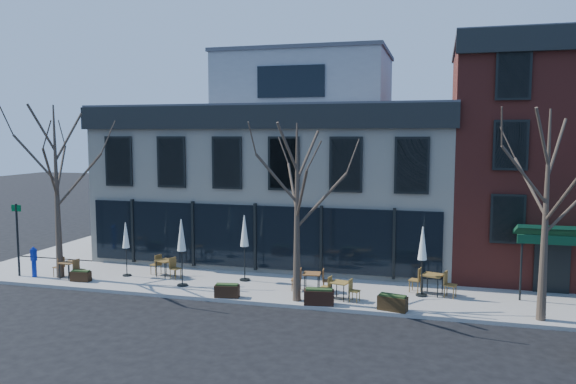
# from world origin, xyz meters

# --- Properties ---
(ground) EXTENTS (120.00, 120.00, 0.00)m
(ground) POSITION_xyz_m (0.00, 0.00, 0.00)
(ground) COLOR black
(ground) RESTS_ON ground
(sidewalk_front) EXTENTS (33.50, 4.70, 0.15)m
(sidewalk_front) POSITION_xyz_m (3.25, -2.15, 0.07)
(sidewalk_front) COLOR gray
(sidewalk_front) RESTS_ON ground
(sidewalk_side) EXTENTS (4.50, 12.00, 0.15)m
(sidewalk_side) POSITION_xyz_m (-11.25, 6.00, 0.07)
(sidewalk_side) COLOR gray
(sidewalk_side) RESTS_ON ground
(corner_building) EXTENTS (18.39, 10.39, 11.10)m
(corner_building) POSITION_xyz_m (0.07, 5.07, 4.72)
(corner_building) COLOR silver
(corner_building) RESTS_ON ground
(red_brick_building) EXTENTS (8.20, 11.78, 11.18)m
(red_brick_building) POSITION_xyz_m (13.00, 4.98, 5.64)
(red_brick_building) COLOR maroon
(red_brick_building) RESTS_ON ground
(tree_corner) EXTENTS (3.93, 3.98, 7.92)m
(tree_corner) POSITION_xyz_m (-8.49, -3.20, 4.25)
(tree_corner) COLOR #382B21
(tree_corner) RESTS_ON sidewalk_front
(tree_mid) EXTENTS (3.50, 3.55, 7.04)m
(tree_mid) POSITION_xyz_m (3.01, -3.90, 3.79)
(tree_mid) COLOR #382B21
(tree_mid) RESTS_ON sidewalk_front
(tree_right) EXTENTS (3.72, 3.77, 7.48)m
(tree_right) POSITION_xyz_m (12.01, -3.90, 4.02)
(tree_right) COLOR #382B21
(tree_right) RESTS_ON sidewalk_front
(sign_pole) EXTENTS (0.50, 0.10, 3.40)m
(sign_pole) POSITION_xyz_m (-10.50, -3.50, 2.07)
(sign_pole) COLOR black
(sign_pole) RESTS_ON sidewalk_front
(call_box) EXTENTS (0.29, 0.28, 1.43)m
(call_box) POSITION_xyz_m (-9.70, -3.46, 0.90)
(call_box) COLOR #0B2293
(call_box) RESTS_ON sidewalk_front
(cafe_set_0) EXTENTS (1.79, 0.82, 0.92)m
(cafe_set_0) POSITION_xyz_m (-7.99, -3.25, 0.62)
(cafe_set_0) COLOR brown
(cafe_set_0) RESTS_ON sidewalk_front
(cafe_set_1) EXTENTS (1.85, 1.08, 0.95)m
(cafe_set_1) POSITION_xyz_m (-3.83, -1.83, 0.64)
(cafe_set_1) COLOR brown
(cafe_set_1) RESTS_ON sidewalk_front
(cafe_set_3) EXTENTS (1.82, 0.80, 0.94)m
(cafe_set_3) POSITION_xyz_m (3.28, -2.41, 0.63)
(cafe_set_3) COLOR brown
(cafe_set_3) RESTS_ON sidewalk_front
(cafe_set_4) EXTENTS (1.71, 0.80, 0.88)m
(cafe_set_4) POSITION_xyz_m (4.64, -3.32, 0.60)
(cafe_set_4) COLOR brown
(cafe_set_4) RESTS_ON sidewalk_front
(cafe_set_5) EXTENTS (2.03, 1.06, 1.04)m
(cafe_set_5) POSITION_xyz_m (8.21, -1.65, 0.69)
(cafe_set_5) COLOR brown
(cafe_set_5) RESTS_ON sidewalk_front
(umbrella_0) EXTENTS (0.40, 0.40, 2.53)m
(umbrella_0) POSITION_xyz_m (-5.64, -2.18, 1.93)
(umbrella_0) COLOR black
(umbrella_0) RESTS_ON sidewalk_front
(umbrella_1) EXTENTS (0.47, 0.47, 2.95)m
(umbrella_1) POSITION_xyz_m (-2.37, -3.09, 2.23)
(umbrella_1) COLOR black
(umbrella_1) RESTS_ON sidewalk_front
(umbrella_2) EXTENTS (0.48, 0.48, 2.99)m
(umbrella_2) POSITION_xyz_m (-0.03, -1.53, 2.26)
(umbrella_2) COLOR black
(umbrella_2) RESTS_ON sidewalk_front
(umbrella_4) EXTENTS (0.46, 0.46, 2.87)m
(umbrella_4) POSITION_xyz_m (7.78, -1.96, 2.18)
(umbrella_4) COLOR black
(umbrella_4) RESTS_ON sidewalk_front
(planter_0) EXTENTS (0.92, 0.42, 0.50)m
(planter_0) POSITION_xyz_m (-7.13, -3.58, 0.40)
(planter_0) COLOR black
(planter_0) RESTS_ON sidewalk_front
(planter_1) EXTENTS (1.05, 0.55, 0.56)m
(planter_1) POSITION_xyz_m (0.15, -4.20, 0.43)
(planter_1) COLOR black
(planter_1) RESTS_ON sidewalk_front
(planter_2) EXTENTS (1.20, 0.62, 0.64)m
(planter_2) POSITION_xyz_m (3.97, -4.20, 0.47)
(planter_2) COLOR black
(planter_2) RESTS_ON sidewalk_front
(planter_3) EXTENTS (1.16, 0.67, 0.61)m
(planter_3) POSITION_xyz_m (6.80, -4.20, 0.45)
(planter_3) COLOR #2F200F
(planter_3) RESTS_ON sidewalk_front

